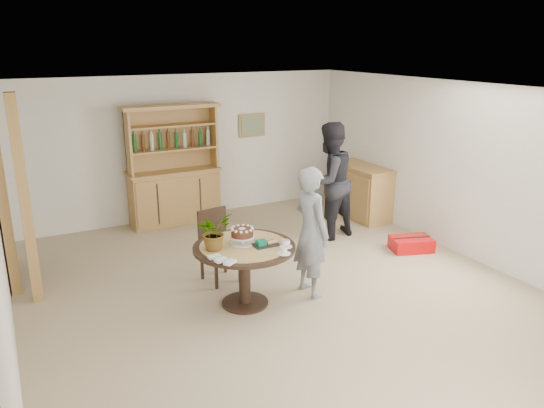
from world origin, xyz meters
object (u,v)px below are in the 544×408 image
Objects in this scene: dining_table at (244,257)px; adult_person at (329,181)px; teen_boy at (311,232)px; red_suitcase at (411,244)px; dining_chair at (217,241)px; sideboard at (361,191)px; hutch at (174,184)px.

adult_person is (2.15, 1.48, 0.32)m from dining_table.
dining_table is 0.74× the size of teen_boy.
adult_person is 1.58m from red_suitcase.
dining_chair reaches higher than red_suitcase.
sideboard reaches higher than dining_table.
hutch reaches higher than dining_table.
hutch is at bearing 151.31° from red_suitcase.
adult_person reaches higher than dining_chair.
hutch is 1.26× the size of teen_boy.
dining_table is at bearing 80.12° from teen_boy.
teen_boy is at bearing 39.07° from adult_person.
dining_chair is at bearing 39.75° from teen_boy.
dining_chair is 1.36× the size of red_suitcase.
sideboard is 3.85m from dining_table.
hutch is 2.69m from adult_person.
sideboard is 1.81× the size of red_suitcase.
adult_person reaches higher than dining_table.
hutch is at bearing -54.72° from adult_person.
sideboard is at bearing 98.12° from red_suitcase.
adult_person is (1.95, -1.84, 0.24)m from hutch.
sideboard is at bearing 11.34° from dining_chair.
adult_person is at bearing -151.32° from sideboard.
hutch reaches higher than red_suitcase.
hutch is at bearing 75.46° from dining_chair.
red_suitcase is (2.96, -0.43, -0.43)m from dining_chair.
hutch is at bearing 86.50° from dining_table.
dining_chair is (-0.01, 0.83, -0.07)m from dining_table.
hutch is 3.29m from sideboard.
adult_person is 2.67× the size of red_suitcase.
hutch is 1.70× the size of dining_table.
hutch is 3.48m from teen_boy.
adult_person is at bearing -43.34° from hutch.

